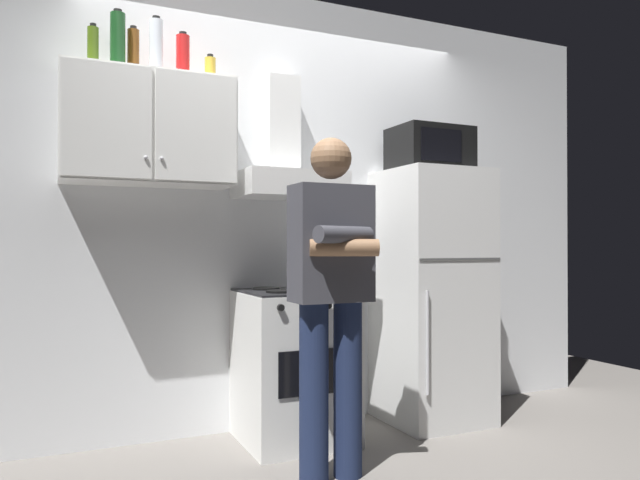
{
  "coord_description": "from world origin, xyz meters",
  "views": [
    {
      "loc": [
        -1.33,
        -2.95,
        1.12
      ],
      "look_at": [
        0.0,
        0.0,
        1.15
      ],
      "focal_mm": 33.51,
      "sensor_mm": 36.0,
      "label": 1
    }
  ],
  "objects": [
    {
      "name": "ground_plane",
      "position": [
        0.0,
        0.0,
        0.0
      ],
      "size": [
        7.0,
        7.0,
        0.0
      ],
      "primitive_type": "plane",
      "color": "slate"
    },
    {
      "name": "back_wall_tiled",
      "position": [
        0.0,
        0.6,
        1.35
      ],
      "size": [
        4.8,
        0.1,
        2.7
      ],
      "primitive_type": "cube",
      "color": "white",
      "rests_on": "ground_plane"
    },
    {
      "name": "upper_cabinet",
      "position": [
        -0.85,
        0.37,
        1.75
      ],
      "size": [
        0.9,
        0.37,
        0.6
      ],
      "color": "white"
    },
    {
      "name": "stove_oven",
      "position": [
        -0.05,
        0.25,
        0.43
      ],
      "size": [
        0.6,
        0.62,
        0.87
      ],
      "color": "white",
      "rests_on": "ground_plane"
    },
    {
      "name": "range_hood",
      "position": [
        -0.05,
        0.38,
        1.6
      ],
      "size": [
        0.6,
        0.44,
        0.75
      ],
      "color": "white"
    },
    {
      "name": "refrigerator",
      "position": [
        0.9,
        0.25,
        0.8
      ],
      "size": [
        0.6,
        0.62,
        1.6
      ],
      "color": "silver",
      "rests_on": "ground_plane"
    },
    {
      "name": "microwave",
      "position": [
        0.9,
        0.27,
        1.74
      ],
      "size": [
        0.48,
        0.37,
        0.28
      ],
      "color": "black",
      "rests_on": "refrigerator"
    },
    {
      "name": "person_standing",
      "position": [
        -0.1,
        -0.36,
        0.9
      ],
      "size": [
        0.38,
        0.33,
        1.64
      ],
      "color": "#192342",
      "rests_on": "ground_plane"
    },
    {
      "name": "bottle_beer_brown",
      "position": [
        -0.93,
        0.42,
        2.17
      ],
      "size": [
        0.06,
        0.06,
        0.26
      ],
      "color": "brown",
      "rests_on": "upper_cabinet"
    },
    {
      "name": "bottle_wine_green",
      "position": [
        -1.01,
        0.38,
        2.21
      ],
      "size": [
        0.08,
        0.08,
        0.33
      ],
      "color": "#19471E",
      "rests_on": "upper_cabinet"
    },
    {
      "name": "bottle_soda_red",
      "position": [
        -0.66,
        0.4,
        2.18
      ],
      "size": [
        0.07,
        0.07,
        0.26
      ],
      "color": "red",
      "rests_on": "upper_cabinet"
    },
    {
      "name": "bottle_spice_jar",
      "position": [
        -0.51,
        0.39,
        2.12
      ],
      "size": [
        0.06,
        0.06,
        0.16
      ],
      "color": "gold",
      "rests_on": "upper_cabinet"
    },
    {
      "name": "bottle_olive_oil",
      "position": [
        -1.13,
        0.36,
        2.16
      ],
      "size": [
        0.06,
        0.06,
        0.23
      ],
      "color": "#4C6B19",
      "rests_on": "upper_cabinet"
    },
    {
      "name": "bottle_vodka_clear",
      "position": [
        -0.81,
        0.37,
        2.2
      ],
      "size": [
        0.07,
        0.07,
        0.32
      ],
      "color": "silver",
      "rests_on": "upper_cabinet"
    }
  ]
}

